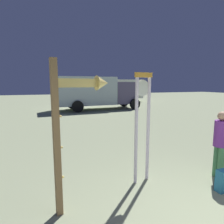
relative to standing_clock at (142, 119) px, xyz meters
name	(u,v)px	position (x,y,z in m)	size (l,w,h in m)	color
standing_clock	(142,119)	(0.00, 0.00, 0.00)	(0.42, 0.16, 2.38)	white
arrow_sign	(74,115)	(-1.52, -0.47, 0.24)	(0.99, 0.34, 2.54)	#9A7449
person_near_clock	(220,141)	(1.74, -0.48, -0.55)	(0.30, 0.30, 1.55)	#4A8953
backpack	(223,181)	(1.34, -0.95, -1.19)	(0.28, 0.20, 0.45)	teal
box_truck_near	(95,92)	(2.12, 12.01, 0.10)	(7.01, 2.67, 2.73)	silver
box_truck_far	(116,90)	(6.40, 17.94, 0.08)	(6.75, 2.83, 2.69)	white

